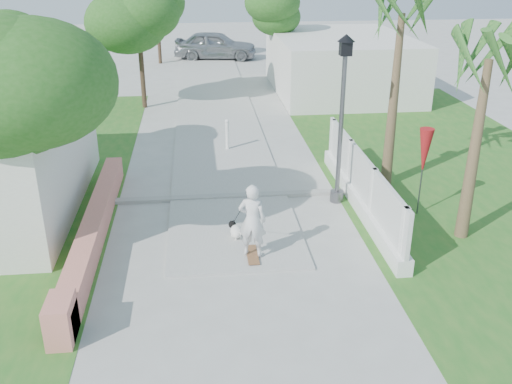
{
  "coord_description": "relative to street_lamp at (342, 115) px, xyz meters",
  "views": [
    {
      "loc": [
        -0.79,
        -8.34,
        6.41
      ],
      "look_at": [
        0.52,
        3.83,
        1.1
      ],
      "focal_mm": 40.0,
      "sensor_mm": 36.0,
      "label": 1
    }
  ],
  "objects": [
    {
      "name": "path_strip",
      "position": [
        -2.9,
        14.5,
        -2.4
      ],
      "size": [
        3.2,
        36.0,
        0.06
      ],
      "primitive_type": "cube",
      "color": "#B7B7B2",
      "rests_on": "ground"
    },
    {
      "name": "palm_near",
      "position": [
        2.5,
        -2.3,
        1.53
      ],
      "size": [
        1.8,
        1.8,
        4.7
      ],
      "color": "brown",
      "rests_on": "ground"
    },
    {
      "name": "building_right",
      "position": [
        3.1,
        12.5,
        -1.13
      ],
      "size": [
        6.0,
        8.0,
        2.6
      ],
      "primitive_type": "cube",
      "color": "silver",
      "rests_on": "ground"
    },
    {
      "name": "lattice_fence",
      "position": [
        0.5,
        -0.5,
        -1.88
      ],
      "size": [
        0.35,
        7.0,
        1.5
      ],
      "color": "white",
      "rests_on": "ground"
    },
    {
      "name": "parked_car",
      "position": [
        -2.38,
        21.51,
        -1.59
      ],
      "size": [
        5.14,
        2.62,
        1.68
      ],
      "primitive_type": "imported",
      "rotation": [
        0.0,
        0.0,
        1.44
      ],
      "color": "#ACAFB4",
      "rests_on": "ground"
    },
    {
      "name": "tree_path_right",
      "position": [
        0.32,
        14.48,
        1.07
      ],
      "size": [
        3.0,
        3.0,
        4.79
      ],
      "color": "#4C3826",
      "rests_on": "ground"
    },
    {
      "name": "street_lamp",
      "position": [
        0.0,
        0.0,
        0.0
      ],
      "size": [
        0.44,
        0.44,
        4.44
      ],
      "color": "#59595E",
      "rests_on": "ground"
    },
    {
      "name": "grass_right",
      "position": [
        4.1,
        2.5,
        -2.42
      ],
      "size": [
        8.0,
        20.0,
        0.01
      ],
      "primitive_type": "cube",
      "color": "#256820",
      "rests_on": "ground"
    },
    {
      "name": "skateboarder",
      "position": [
        -2.62,
        -2.78,
        -1.51
      ],
      "size": [
        0.69,
        1.58,
        1.77
      ],
      "rotation": [
        0.0,
        0.0,
        2.87
      ],
      "color": "brown",
      "rests_on": "ground"
    },
    {
      "name": "ground",
      "position": [
        -2.9,
        -5.5,
        -2.43
      ],
      "size": [
        90.0,
        90.0,
        0.0
      ],
      "primitive_type": "plane",
      "color": "#B7B7B2",
      "rests_on": "ground"
    },
    {
      "name": "bollard",
      "position": [
        -2.7,
        4.5,
        -1.84
      ],
      "size": [
        0.14,
        0.14,
        1.09
      ],
      "color": "white",
      "rests_on": "ground"
    },
    {
      "name": "palm_far",
      "position": [
        1.7,
        1.0,
        2.06
      ],
      "size": [
        1.8,
        1.8,
        5.3
      ],
      "color": "brown",
      "rests_on": "ground"
    },
    {
      "name": "tree_path_left",
      "position": [
        -5.88,
        10.48,
        1.39
      ],
      "size": [
        3.4,
        3.4,
        5.23
      ],
      "color": "#4C3826",
      "rests_on": "ground"
    },
    {
      "name": "tree_left_near",
      "position": [
        -7.38,
        -2.52,
        1.4
      ],
      "size": [
        3.6,
        3.6,
        5.28
      ],
      "color": "#4C3826",
      "rests_on": "ground"
    },
    {
      "name": "tree_left_mid",
      "position": [
        -8.38,
        2.98,
        1.07
      ],
      "size": [
        3.2,
        3.2,
        4.85
      ],
      "color": "#4C3826",
      "rests_on": "ground"
    },
    {
      "name": "dog",
      "position": [
        -2.89,
        -1.89,
        -2.2
      ],
      "size": [
        0.42,
        0.59,
        0.42
      ],
      "rotation": [
        0.0,
        0.0,
        0.37
      ],
      "color": "white",
      "rests_on": "ground"
    },
    {
      "name": "curb",
      "position": [
        -2.9,
        0.5,
        -2.38
      ],
      "size": [
        6.5,
        0.25,
        0.1
      ],
      "primitive_type": "cube",
      "color": "#999993",
      "rests_on": "ground"
    },
    {
      "name": "pink_wall",
      "position": [
        -6.2,
        -1.95,
        -2.11
      ],
      "size": [
        0.45,
        8.2,
        0.8
      ],
      "color": "#E18373",
      "rests_on": "ground"
    },
    {
      "name": "patio_umbrella",
      "position": [
        1.9,
        -1.0,
        -0.74
      ],
      "size": [
        0.36,
        0.36,
        2.3
      ],
      "color": "#59595E",
      "rests_on": "ground"
    }
  ]
}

